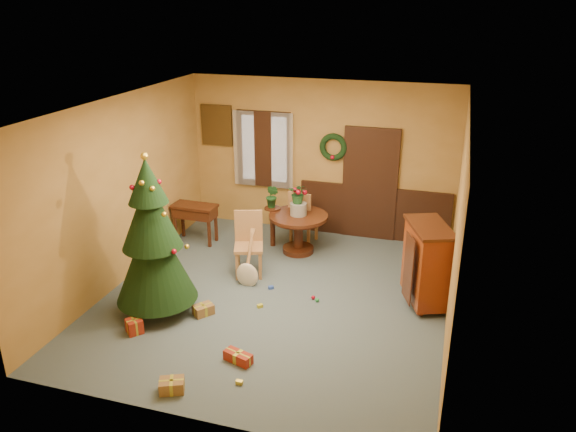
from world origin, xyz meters
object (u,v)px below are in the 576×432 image
at_px(christmas_tree, 152,240).
at_px(sideboard, 427,262).
at_px(chair_near, 249,241).
at_px(writing_desk, 195,214).
at_px(dining_table, 298,226).

relative_size(christmas_tree, sideboard, 1.91).
bearing_deg(christmas_tree, chair_near, 61.27).
bearing_deg(sideboard, christmas_tree, -159.85).
bearing_deg(writing_desk, sideboard, -14.17).
bearing_deg(chair_near, christmas_tree, -118.73).
relative_size(christmas_tree, writing_desk, 2.87).
relative_size(dining_table, writing_desk, 1.26).
height_order(dining_table, chair_near, chair_near).
bearing_deg(christmas_tree, writing_desk, 102.89).
relative_size(dining_table, sideboard, 0.83).
relative_size(chair_near, writing_desk, 1.27).
distance_m(dining_table, christmas_tree, 2.94).
bearing_deg(chair_near, sideboard, -3.61).
xyz_separation_m(dining_table, christmas_tree, (-1.39, -2.51, 0.63)).
height_order(chair_near, writing_desk, chair_near).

